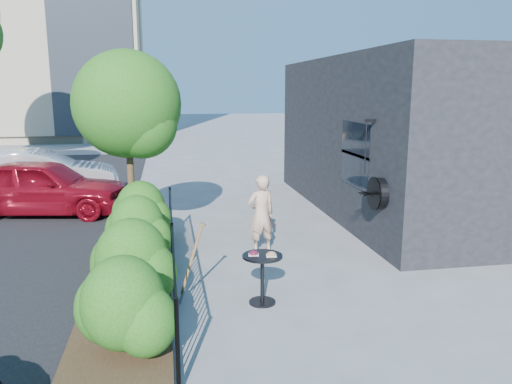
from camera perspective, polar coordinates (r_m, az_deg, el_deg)
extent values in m
plane|color=gray|center=(8.60, 0.84, -10.14)|extent=(120.00, 120.00, 0.00)
cube|color=black|center=(14.26, 19.52, 6.17)|extent=(6.00, 9.00, 4.00)
cube|color=black|center=(11.10, 11.29, 4.21)|extent=(0.04, 1.60, 1.40)
cube|color=black|center=(11.10, 11.31, 4.21)|extent=(0.05, 1.70, 0.06)
cylinder|color=black|center=(9.79, 13.86, -0.15)|extent=(0.18, 0.60, 0.60)
cylinder|color=black|center=(9.75, 13.32, -0.17)|extent=(0.03, 0.64, 0.64)
cube|color=black|center=(10.06, 12.97, 7.97)|extent=(0.25, 0.06, 0.06)
cylinder|color=black|center=(10.08, 12.41, 4.86)|extent=(0.02, 0.02, 1.05)
cylinder|color=black|center=(5.51, -8.95, -17.13)|extent=(0.05, 0.05, 1.10)
cylinder|color=black|center=(8.27, -9.49, -7.15)|extent=(0.05, 0.05, 1.10)
cylinder|color=black|center=(11.16, -9.74, -2.23)|extent=(0.05, 0.05, 1.10)
cube|color=black|center=(8.12, -9.61, -3.74)|extent=(0.03, 6.00, 0.03)
cube|color=black|center=(8.43, -9.38, -10.05)|extent=(0.03, 6.00, 0.03)
cylinder|color=black|center=(5.60, -8.98, -16.64)|extent=(0.02, 0.02, 1.04)
cylinder|color=black|center=(5.78, -9.03, -15.71)|extent=(0.02, 0.02, 1.04)
cylinder|color=black|center=(5.96, -9.08, -14.83)|extent=(0.02, 0.02, 1.04)
cylinder|color=black|center=(6.14, -9.12, -14.00)|extent=(0.02, 0.02, 1.04)
cylinder|color=black|center=(6.32, -9.16, -13.23)|extent=(0.02, 0.02, 1.04)
cylinder|color=black|center=(6.50, -9.20, -12.49)|extent=(0.02, 0.02, 1.04)
cylinder|color=black|center=(6.68, -9.24, -11.80)|extent=(0.02, 0.02, 1.04)
cylinder|color=black|center=(6.87, -9.28, -11.14)|extent=(0.02, 0.02, 1.04)
cylinder|color=black|center=(7.05, -9.31, -10.51)|extent=(0.02, 0.02, 1.04)
cylinder|color=black|center=(7.24, -9.34, -9.92)|extent=(0.02, 0.02, 1.04)
cylinder|color=black|center=(7.42, -9.37, -9.36)|extent=(0.02, 0.02, 1.04)
cylinder|color=black|center=(7.61, -9.40, -8.83)|extent=(0.02, 0.02, 1.04)
cylinder|color=black|center=(7.80, -9.42, -8.32)|extent=(0.02, 0.02, 1.04)
cylinder|color=black|center=(7.99, -9.45, -7.83)|extent=(0.02, 0.02, 1.04)
cylinder|color=black|center=(8.18, -9.47, -7.37)|extent=(0.02, 0.02, 1.04)
cylinder|color=black|center=(8.37, -9.50, -6.93)|extent=(0.02, 0.02, 1.04)
cylinder|color=black|center=(8.56, -9.52, -6.51)|extent=(0.02, 0.02, 1.04)
cylinder|color=black|center=(8.75, -9.54, -6.10)|extent=(0.02, 0.02, 1.04)
cylinder|color=black|center=(8.94, -9.56, -5.72)|extent=(0.02, 0.02, 1.04)
cylinder|color=black|center=(9.13, -9.58, -5.35)|extent=(0.02, 0.02, 1.04)
cylinder|color=black|center=(9.32, -9.60, -4.99)|extent=(0.02, 0.02, 1.04)
cylinder|color=black|center=(9.51, -9.61, -4.65)|extent=(0.02, 0.02, 1.04)
cylinder|color=black|center=(9.71, -9.63, -4.33)|extent=(0.02, 0.02, 1.04)
cylinder|color=black|center=(9.90, -9.65, -4.01)|extent=(0.02, 0.02, 1.04)
cylinder|color=black|center=(10.09, -9.66, -3.71)|extent=(0.02, 0.02, 1.04)
cylinder|color=black|center=(10.28, -9.68, -3.42)|extent=(0.02, 0.02, 1.04)
cylinder|color=black|center=(10.48, -9.69, -3.14)|extent=(0.02, 0.02, 1.04)
cylinder|color=black|center=(10.67, -9.71, -2.87)|extent=(0.02, 0.02, 1.04)
cylinder|color=black|center=(10.87, -9.72, -2.61)|extent=(0.02, 0.02, 1.04)
cylinder|color=black|center=(11.06, -9.73, -2.36)|extent=(0.02, 0.02, 1.04)
cube|color=#382616|center=(8.47, -14.19, -10.57)|extent=(1.30, 6.00, 0.08)
ellipsoid|color=#1F5513|center=(6.19, -14.88, -12.50)|extent=(1.10, 1.10, 1.24)
ellipsoid|color=#1F5513|center=(7.68, -13.97, -7.66)|extent=(1.10, 1.10, 1.24)
ellipsoid|color=#1F5513|center=(9.10, -13.40, -4.57)|extent=(1.10, 1.10, 1.24)
ellipsoid|color=#1F5513|center=(10.46, -13.01, -2.46)|extent=(1.10, 1.10, 1.24)
cylinder|color=#3F2B19|center=(10.85, -14.07, 0.71)|extent=(0.14, 0.14, 2.40)
sphere|color=#1F5513|center=(10.67, -14.51, 9.38)|extent=(2.20, 2.20, 2.20)
sphere|color=#1F5513|center=(10.47, -12.84, 7.62)|extent=(1.43, 1.43, 1.43)
cylinder|color=black|center=(7.51, 0.74, -7.33)|extent=(0.61, 0.61, 0.03)
cylinder|color=black|center=(7.64, 0.73, -10.00)|extent=(0.06, 0.06, 0.73)
cylinder|color=black|center=(7.78, 0.72, -12.46)|extent=(0.41, 0.41, 0.03)
cube|color=white|center=(7.52, -0.28, -7.16)|extent=(0.17, 0.17, 0.01)
cube|color=white|center=(7.48, 1.76, -7.27)|extent=(0.17, 0.17, 0.01)
torus|color=#4B0C18|center=(7.51, -0.28, -6.98)|extent=(0.14, 0.14, 0.04)
torus|color=#B5834D|center=(7.47, 1.76, -7.09)|extent=(0.14, 0.14, 0.04)
imported|color=tan|center=(9.87, 0.58, -2.51)|extent=(0.64, 0.50, 1.56)
cylinder|color=brown|center=(7.67, -7.33, -7.61)|extent=(0.38, 0.04, 1.10)
cube|color=gray|center=(7.88, -8.44, -11.67)|extent=(0.09, 0.16, 0.23)
cylinder|color=brown|center=(7.52, -6.12, -3.68)|extent=(0.10, 0.09, 0.05)
imported|color=maroon|center=(13.98, -23.14, 0.55)|extent=(4.53, 2.45, 1.46)
imported|color=#B5B5BA|center=(15.91, -23.56, 1.80)|extent=(4.64, 2.02, 1.48)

